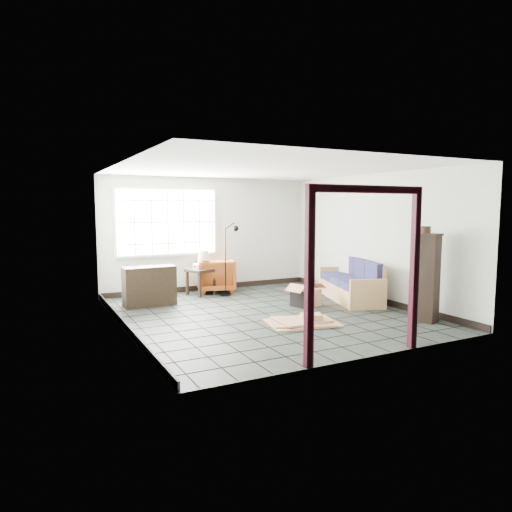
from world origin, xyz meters
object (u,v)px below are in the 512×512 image
armchair (216,274)px  tall_shelf (426,277)px  side_table (201,273)px  futon_sofa (353,285)px

armchair → tall_shelf: size_ratio=0.56×
side_table → tall_shelf: size_ratio=0.45×
futon_sofa → tall_shelf: tall_shelf is taller
armchair → side_table: size_ratio=1.24×
futon_sofa → armchair: size_ratio=2.48×
futon_sofa → tall_shelf: bearing=-73.9°
futon_sofa → side_table: bearing=160.7°
side_table → tall_shelf: 4.72m
futon_sofa → armchair: futon_sofa is taller
futon_sofa → side_table: (-2.62, 1.98, 0.17)m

